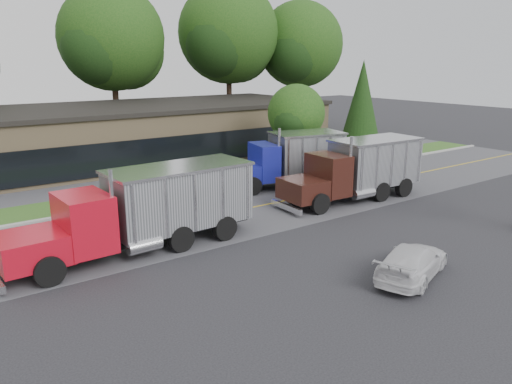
% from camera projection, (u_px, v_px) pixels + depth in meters
% --- Properties ---
extents(ground, '(140.00, 140.00, 0.00)m').
position_uv_depth(ground, '(349.00, 271.00, 18.87)').
color(ground, '#323237').
rests_on(ground, ground).
extents(road, '(60.00, 8.00, 0.02)m').
position_uv_depth(road, '(222.00, 214.00, 25.92)').
color(road, '#57575C').
rests_on(road, ground).
extents(center_line, '(60.00, 0.12, 0.01)m').
position_uv_depth(center_line, '(222.00, 214.00, 25.92)').
color(center_line, gold).
rests_on(center_line, ground).
extents(curb, '(60.00, 0.30, 0.12)m').
position_uv_depth(curb, '(184.00, 197.00, 29.21)').
color(curb, '#9E9E99').
rests_on(curb, ground).
extents(grass_verge, '(60.00, 3.40, 0.03)m').
position_uv_depth(grass_verge, '(170.00, 190.00, 30.62)').
color(grass_verge, '#234D1A').
rests_on(grass_verge, ground).
extents(far_parking, '(60.00, 7.00, 0.02)m').
position_uv_depth(far_parking, '(138.00, 175.00, 34.54)').
color(far_parking, '#57575C').
rests_on(far_parking, ground).
extents(strip_mall, '(32.00, 12.00, 4.00)m').
position_uv_depth(strip_mall, '(130.00, 134.00, 39.86)').
color(strip_mall, '#9C8360').
rests_on(strip_mall, ground).
extents(tree_far_c, '(10.15, 9.56, 14.48)m').
position_uv_depth(tree_far_c, '(113.00, 43.00, 45.58)').
color(tree_far_c, '#382619').
rests_on(tree_far_c, ground).
extents(tree_far_d, '(10.92, 10.28, 15.58)m').
position_uv_depth(tree_far_d, '(229.00, 38.00, 51.43)').
color(tree_far_d, '#382619').
rests_on(tree_far_d, ground).
extents(tree_far_e, '(9.82, 9.25, 14.01)m').
position_uv_depth(tree_far_e, '(300.00, 49.00, 54.62)').
color(tree_far_e, '#382619').
rests_on(tree_far_e, ground).
extents(evergreen_right, '(3.43, 3.43, 7.80)m').
position_uv_depth(evergreen_right, '(362.00, 101.00, 43.19)').
color(evergreen_right, '#382619').
rests_on(evergreen_right, ground).
extents(tree_verge, '(4.32, 4.06, 6.16)m').
position_uv_depth(tree_verge, '(296.00, 116.00, 35.35)').
color(tree_verge, '#382619').
rests_on(tree_verge, ground).
extents(dump_truck_red, '(10.77, 3.06, 3.36)m').
position_uv_depth(dump_truck_red, '(149.00, 207.00, 20.76)').
color(dump_truck_red, black).
rests_on(dump_truck_red, ground).
extents(dump_truck_blue, '(7.71, 4.19, 3.36)m').
position_uv_depth(dump_truck_blue, '(292.00, 158.00, 31.18)').
color(dump_truck_blue, black).
rests_on(dump_truck_blue, ground).
extents(dump_truck_maroon, '(9.11, 3.07, 3.36)m').
position_uv_depth(dump_truck_maroon, '(359.00, 168.00, 28.33)').
color(dump_truck_maroon, black).
rests_on(dump_truck_maroon, ground).
extents(rally_car, '(4.60, 3.07, 1.24)m').
position_uv_depth(rally_car, '(412.00, 261.00, 18.23)').
color(rally_car, silver).
rests_on(rally_car, ground).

